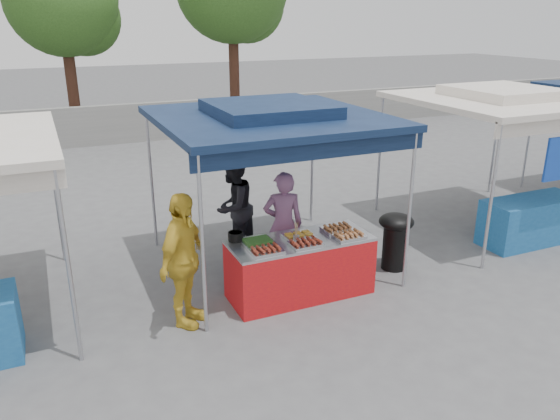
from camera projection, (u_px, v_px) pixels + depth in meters
name	position (u px, v px, depth m)	size (l,w,h in m)	color
ground_plane	(297.00, 291.00, 7.89)	(80.00, 80.00, 0.00)	#545456
back_wall	(146.00, 122.00, 17.16)	(40.00, 0.25, 1.20)	slate
main_canopy	(270.00, 117.00, 7.93)	(3.20, 3.20, 2.57)	#AFB0B6
neighbor_stall_right	(515.00, 146.00, 9.57)	(3.20, 3.20, 2.57)	#AFB0B6
tree_1	(67.00, 5.00, 17.12)	(3.52, 3.46, 5.95)	#3C2117
vendor_table	(300.00, 267.00, 7.66)	(2.00, 0.80, 0.85)	#B51115
food_tray_fl	(266.00, 251.00, 7.07)	(0.42, 0.30, 0.07)	#BBBBBF
food_tray_fm	(306.00, 244.00, 7.29)	(0.42, 0.30, 0.07)	#BBBBBF
food_tray_fr	(349.00, 236.00, 7.54)	(0.42, 0.30, 0.07)	#BBBBBF
food_tray_bl	(258.00, 242.00, 7.33)	(0.42, 0.30, 0.07)	#BBBBBF
food_tray_bm	(299.00, 236.00, 7.55)	(0.42, 0.30, 0.07)	#BBBBBF
food_tray_br	(337.00, 229.00, 7.79)	(0.42, 0.30, 0.07)	#BBBBBF
cooking_pot	(236.00, 236.00, 7.46)	(0.21, 0.21, 0.12)	black
skewer_cup	(296.00, 239.00, 7.38)	(0.09, 0.09, 0.11)	#AFB0B6
wok_burner	(395.00, 236.00, 8.44)	(0.54, 0.54, 0.91)	black
crate_left	(257.00, 274.00, 8.08)	(0.51, 0.36, 0.31)	#123998
crate_right	(303.00, 265.00, 8.36)	(0.48, 0.34, 0.29)	#123998
crate_stacked	(303.00, 248.00, 8.26)	(0.47, 0.33, 0.28)	#123998
vendor_woman	(283.00, 225.00, 8.12)	(0.60, 0.39, 1.64)	#805178
helper_man	(233.00, 207.00, 8.81)	(0.82, 0.64, 1.68)	black
customer_person	(183.00, 261.00, 6.78)	(1.03, 0.43, 1.76)	gold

